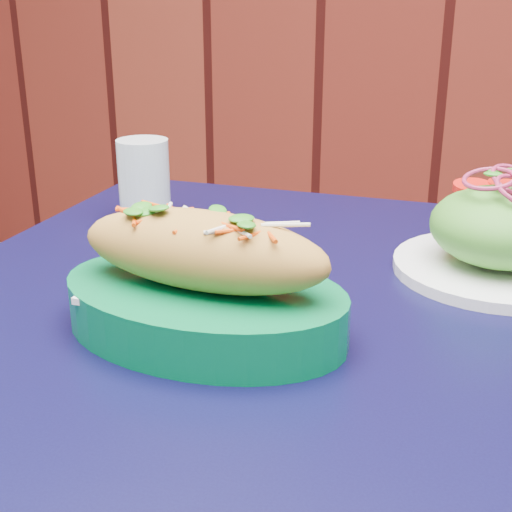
% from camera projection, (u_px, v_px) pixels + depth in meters
% --- Properties ---
extents(cafe_table, '(0.84, 0.84, 0.75)m').
position_uv_depth(cafe_table, '(305.00, 385.00, 0.72)').
color(cafe_table, black).
rests_on(cafe_table, ground).
extents(banh_mi_basket, '(0.27, 0.18, 0.12)m').
position_uv_depth(banh_mi_basket, '(203.00, 284.00, 0.62)').
color(banh_mi_basket, '#036535').
rests_on(banh_mi_basket, cafe_table).
extents(salad_plate, '(0.22, 0.22, 0.11)m').
position_uv_depth(salad_plate, '(501.00, 234.00, 0.76)').
color(salad_plate, white).
rests_on(salad_plate, cafe_table).
extents(water_glass, '(0.07, 0.07, 0.11)m').
position_uv_depth(water_glass, '(144.00, 181.00, 0.93)').
color(water_glass, silver).
rests_on(water_glass, cafe_table).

